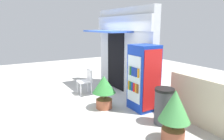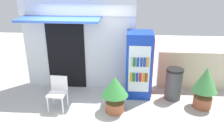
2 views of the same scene
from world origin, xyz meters
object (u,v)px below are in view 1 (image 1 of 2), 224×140
Objects in this scene: drink_cooler at (144,78)px; potted_plant_curbside at (174,112)px; trash_bin at (164,106)px; potted_plant_near_shop at (104,88)px; plastic_chair at (86,80)px.

potted_plant_curbside is at bearing -18.88° from drink_cooler.
potted_plant_near_shop is at bearing -153.34° from trash_bin.
potted_plant_near_shop is 0.86× the size of potted_plant_curbside.
trash_bin is at bearing 26.66° from potted_plant_near_shop.
drink_cooler is at bearing 22.58° from plastic_chair.
potted_plant_curbside reaches higher than potted_plant_near_shop.
potted_plant_near_shop is at bearing -3.20° from plastic_chair.
potted_plant_curbside is at bearing 9.28° from potted_plant_near_shop.
drink_cooler is 2.27m from plastic_chair.
plastic_chair is at bearing -175.55° from potted_plant_curbside.
plastic_chair is 3.10m from trash_bin.
drink_cooler is at bearing 171.14° from trash_bin.
potted_plant_near_shop is (1.45, -0.08, 0.09)m from plastic_chair.
drink_cooler reaches higher than potted_plant_near_shop.
plastic_chair is 1.45m from potted_plant_near_shop.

